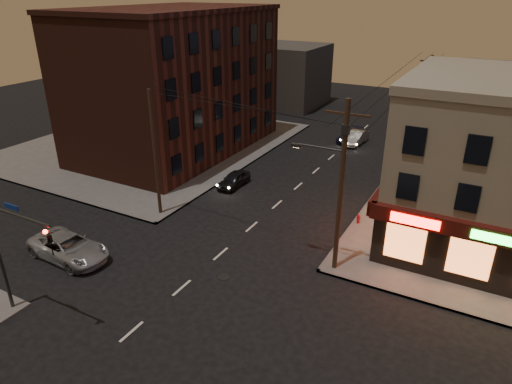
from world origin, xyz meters
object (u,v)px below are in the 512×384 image
Objects in this scene: suv_cross at (69,247)px; sedan_far at (350,136)px; fire_hydrant at (358,218)px; sedan_near at (234,179)px; sedan_mid at (356,138)px.

suv_cross is 1.31× the size of sedan_far.
fire_hydrant is (14.26, 12.60, -0.23)m from suv_cross.
sedan_near is 0.87× the size of sedan_mid.
sedan_mid is at bearing -30.62° from sedan_far.
sedan_near reaches higher than sedan_far.
suv_cross reaches higher than sedan_far.
sedan_far is at bearing 74.65° from sedan_near.
suv_cross is at bearing -102.15° from sedan_mid.
fire_hydrant is at bearing -68.20° from sedan_mid.
sedan_far is at bearing -11.12° from suv_cross.
sedan_near is 16.67m from sedan_mid.
sedan_near is 11.22m from fire_hydrant.
sedan_mid is 0.99× the size of sedan_far.
sedan_near is 0.86× the size of sedan_far.
sedan_near reaches higher than fire_hydrant.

